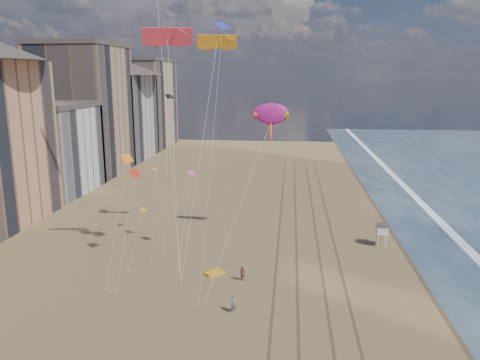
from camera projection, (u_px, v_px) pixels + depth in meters
The scene contains 10 objects.
wet_sand at pixel (416, 226), 69.51m from camera, with size 260.00×260.00×0.00m, color #42301E.
foam at pixel (445, 227), 69.06m from camera, with size 260.00×260.00×0.00m, color white.
tracks at pixel (307, 245), 61.56m from camera, with size 7.68×120.00×0.01m.
buildings at pixel (72, 116), 98.26m from camera, with size 34.72×131.35×29.00m.
lifeguard_stand at pixel (382, 229), 60.76m from camera, with size 1.66×1.66×2.99m.
grounded_kite at pixel (214, 273), 52.66m from camera, with size 2.11×1.34×0.24m, color #F8A814.
show_kite at pixel (271, 114), 60.10m from camera, with size 5.01×9.86×25.23m.
kite_flyer_a at pixel (233, 304), 43.90m from camera, with size 0.65×0.43×1.78m, color slate.
kite_flyer_b at pixel (242, 274), 50.64m from camera, with size 0.83×0.65×1.72m, color #994E59.
small_kites at pixel (166, 131), 54.84m from camera, with size 15.20×17.16×23.16m.
Camera 1 is at (0.16, -28.80, 21.84)m, focal length 35.00 mm.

